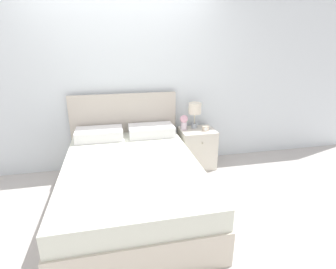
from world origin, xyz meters
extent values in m
plane|color=#BCB7B2|center=(0.00, 0.00, 0.00)|extent=(12.00, 12.00, 0.00)
cube|color=white|center=(0.00, 0.07, 1.30)|extent=(8.00, 0.06, 2.60)
cube|color=beige|center=(0.00, -1.05, 0.17)|extent=(1.45, 2.10, 0.34)
cube|color=white|center=(0.00, -1.05, 0.44)|extent=(1.42, 2.06, 0.21)
cube|color=beige|center=(0.00, -0.03, 0.55)|extent=(1.48, 0.05, 1.09)
cube|color=white|center=(-0.35, -0.25, 0.61)|extent=(0.61, 0.36, 0.14)
cube|color=white|center=(0.35, -0.25, 0.61)|extent=(0.61, 0.36, 0.14)
cube|color=silver|center=(1.02, -0.23, 0.29)|extent=(0.49, 0.43, 0.57)
sphere|color=#B2AD93|center=(1.02, -0.46, 0.45)|extent=(0.02, 0.02, 0.02)
cylinder|color=#A8B2BC|center=(1.00, -0.14, 0.60)|extent=(0.09, 0.09, 0.07)
cylinder|color=#B7B29E|center=(1.00, -0.14, 0.71)|extent=(0.02, 0.02, 0.15)
cylinder|color=silver|center=(1.00, -0.14, 0.87)|extent=(0.18, 0.18, 0.16)
cylinder|color=silver|center=(0.83, -0.19, 0.63)|extent=(0.09, 0.09, 0.12)
sphere|color=#EFB2C6|center=(0.83, -0.19, 0.73)|extent=(0.11, 0.11, 0.11)
sphere|color=#609356|center=(0.86, -0.19, 0.70)|extent=(0.05, 0.05, 0.05)
cube|color=beige|center=(1.11, -0.31, 0.60)|extent=(0.08, 0.04, 0.07)
cylinder|color=white|center=(1.11, -0.33, 0.60)|extent=(0.05, 0.00, 0.05)
camera|label=1|loc=(-0.16, -3.64, 1.76)|focal=28.00mm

